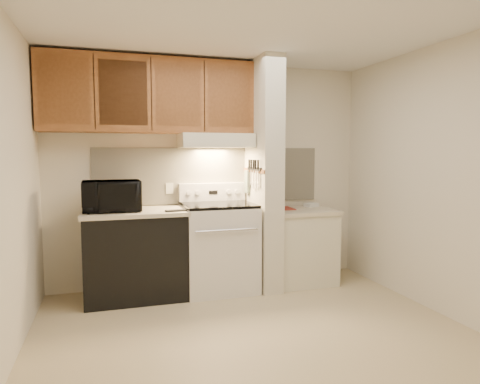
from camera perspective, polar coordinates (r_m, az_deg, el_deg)
name	(u,v)px	position (r m, az deg, el deg)	size (l,w,h in m)	color
floor	(253,331)	(3.77, 1.72, -18.09)	(3.60, 3.60, 0.00)	#C4B087
ceiling	(254,24)	(3.61, 1.84, 21.45)	(3.60, 3.60, 0.00)	white
wall_back	(211,174)	(4.91, -3.88, 2.40)	(3.60, 0.02, 2.50)	beige
wall_left	(6,188)	(3.36, -28.73, 0.42)	(0.02, 3.00, 2.50)	beige
wall_right	(435,179)	(4.40, 24.59, 1.59)	(0.02, 3.00, 2.50)	beige
backsplash	(211,175)	(4.90, -3.85, 2.21)	(2.60, 0.02, 0.63)	beige
range_body	(219,248)	(4.69, -2.85, -7.50)	(0.76, 0.65, 0.92)	silver
oven_window	(226,251)	(4.38, -1.82, -7.87)	(0.50, 0.01, 0.30)	black
oven_handle	(227,230)	(4.30, -1.70, -5.12)	(0.02, 0.02, 0.65)	silver
cooktop	(219,205)	(4.61, -2.88, -1.73)	(0.74, 0.64, 0.03)	black
range_backguard	(212,192)	(4.87, -3.71, 0.01)	(0.76, 0.08, 0.20)	silver
range_display	(213,192)	(4.83, -3.59, -0.03)	(0.10, 0.01, 0.04)	black
range_knob_left_outer	(189,193)	(4.77, -6.86, -0.13)	(0.05, 0.05, 0.02)	silver
range_knob_left_inner	(198,193)	(4.79, -5.68, -0.09)	(0.05, 0.05, 0.02)	silver
range_knob_right_inner	(229,192)	(4.87, -1.52, 0.02)	(0.05, 0.05, 0.02)	silver
range_knob_right_outer	(237,192)	(4.90, -0.40, 0.05)	(0.05, 0.05, 0.02)	silver
dishwasher_front	(136,256)	(4.57, -13.75, -8.29)	(1.00, 0.63, 0.87)	black
left_countertop	(135,212)	(4.49, -13.87, -2.63)	(1.04, 0.67, 0.04)	beige
spoon_rest	(177,211)	(4.33, -8.43, -2.46)	(0.23, 0.07, 0.02)	black
teal_jar	(135,207)	(4.38, -13.79, -1.96)	(0.08, 0.08, 0.09)	#2F6C5E
outlet	(170,188)	(4.81, -9.38, 0.49)	(0.08, 0.01, 0.12)	beige
microwave	(112,196)	(4.44, -16.74, -0.53)	(0.56, 0.38, 0.31)	black
partition_pillar	(263,175)	(4.72, 3.13, 2.29)	(0.22, 0.70, 2.50)	beige
pillar_trim	(253,171)	(4.68, 1.80, 2.88)	(0.01, 0.70, 0.04)	brown
knife_strip	(254,169)	(4.63, 1.93, 3.10)	(0.02, 0.42, 0.04)	black
knife_blade_a	(258,179)	(4.49, 2.40, 1.75)	(0.01, 0.04, 0.16)	silver
knife_handle_a	(258,165)	(4.48, 2.43, 3.66)	(0.02, 0.02, 0.10)	black
knife_blade_b	(256,180)	(4.55, 2.14, 1.67)	(0.01, 0.04, 0.18)	silver
knife_handle_b	(255,164)	(4.56, 2.07, 3.69)	(0.02, 0.02, 0.10)	black
knife_blade_c	(254,180)	(4.63, 1.82, 1.61)	(0.01, 0.04, 0.20)	silver
knife_handle_c	(254,164)	(4.62, 1.81, 3.71)	(0.02, 0.02, 0.10)	black
knife_blade_d	(251,178)	(4.71, 1.47, 1.92)	(0.01, 0.04, 0.16)	silver
knife_handle_d	(251,164)	(4.70, 1.50, 3.74)	(0.02, 0.02, 0.10)	black
knife_blade_e	(249,178)	(4.79, 1.16, 1.85)	(0.01, 0.04, 0.18)	silver
knife_handle_e	(249,164)	(4.77, 1.22, 3.76)	(0.02, 0.02, 0.10)	black
oven_mitt	(247,181)	(4.85, 0.97, 1.42)	(0.03, 0.10, 0.25)	slate
right_cab_base	(300,248)	(5.02, 8.06, -7.34)	(0.70, 0.60, 0.81)	beige
right_countertop	(301,211)	(4.94, 8.13, -2.52)	(0.74, 0.64, 0.04)	beige
red_folder	(283,208)	(4.95, 5.75, -2.18)	(0.22, 0.30, 0.01)	#A13324
white_box	(311,205)	(5.19, 9.49, -1.71)	(0.16, 0.11, 0.04)	white
range_hood	(215,141)	(4.69, -3.29, 6.84)	(0.78, 0.44, 0.15)	beige
hood_lip	(220,145)	(4.49, -2.65, 6.34)	(0.78, 0.04, 0.06)	beige
upper_cabinets	(150,96)	(4.66, -11.93, 12.43)	(2.18, 0.33, 0.77)	brown
cab_door_a	(64,90)	(4.50, -22.42, 12.41)	(0.46, 0.01, 0.63)	brown
cab_gap_a	(94,92)	(4.48, -18.87, 12.55)	(0.01, 0.01, 0.73)	black
cab_door_b	(123,93)	(4.48, -15.30, 12.64)	(0.46, 0.01, 0.63)	brown
cab_gap_b	(151,94)	(4.50, -11.74, 12.69)	(0.01, 0.01, 0.73)	black
cab_door_c	(178,95)	(4.54, -8.23, 12.69)	(0.46, 0.01, 0.63)	brown
cab_gap_c	(204,96)	(4.58, -4.78, 12.64)	(0.01, 0.01, 0.73)	black
cab_door_d	(229,97)	(4.65, -1.42, 12.55)	(0.46, 0.01, 0.63)	brown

